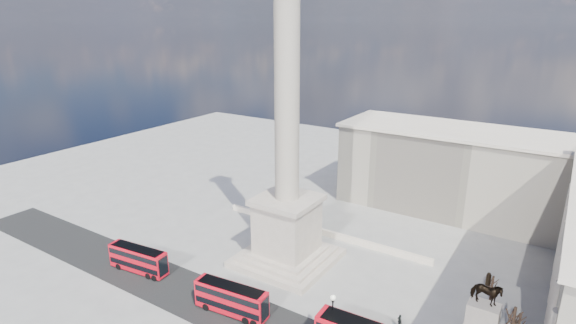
% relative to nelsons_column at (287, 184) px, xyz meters
% --- Properties ---
extents(ground, '(180.00, 180.00, 0.00)m').
position_rel_nelsons_column_xyz_m(ground, '(0.00, -5.00, -12.92)').
color(ground, gray).
rests_on(ground, ground).
extents(asphalt_road, '(120.00, 9.00, 0.01)m').
position_rel_nelsons_column_xyz_m(asphalt_road, '(5.00, -15.00, -12.91)').
color(asphalt_road, black).
rests_on(asphalt_road, ground).
extents(nelsons_column, '(14.00, 14.00, 49.85)m').
position_rel_nelsons_column_xyz_m(nelsons_column, '(0.00, 0.00, 0.00)').
color(nelsons_column, '#B5A797').
rests_on(nelsons_column, ground).
extents(balustrade_wall, '(40.00, 0.60, 1.10)m').
position_rel_nelsons_column_xyz_m(balustrade_wall, '(0.00, 11.00, -12.37)').
color(balustrade_wall, beige).
rests_on(balustrade_wall, ground).
extents(building_northeast, '(51.00, 17.00, 16.60)m').
position_rel_nelsons_column_xyz_m(building_northeast, '(20.00, 35.00, -4.59)').
color(building_northeast, beige).
rests_on(building_northeast, ground).
extents(red_bus_a, '(9.94, 3.31, 3.95)m').
position_rel_nelsons_column_xyz_m(red_bus_a, '(-17.06, -14.84, -10.84)').
color(red_bus_a, red).
rests_on(red_bus_a, ground).
extents(red_bus_b, '(10.23, 3.32, 4.07)m').
position_rel_nelsons_column_xyz_m(red_bus_b, '(1.30, -15.11, -10.78)').
color(red_bus_b, red).
rests_on(red_bus_b, ground).
extents(victorian_lamp, '(0.58, 0.58, 6.77)m').
position_rel_nelsons_column_xyz_m(victorian_lamp, '(14.97, -13.44, -8.93)').
color(victorian_lamp, black).
rests_on(victorian_lamp, ground).
extents(equestrian_statue, '(4.41, 3.30, 9.07)m').
position_rel_nelsons_column_xyz_m(equestrian_statue, '(29.36, -2.84, -9.73)').
color(equestrian_statue, beige).
rests_on(equestrian_statue, ground).
extents(bare_tree_near, '(1.86, 1.86, 8.14)m').
position_rel_nelsons_column_xyz_m(bare_tree_near, '(32.70, -6.18, -6.50)').
color(bare_tree_near, '#332319').
rests_on(bare_tree_near, ground).
extents(bare_tree_mid, '(1.67, 1.67, 6.35)m').
position_rel_nelsons_column_xyz_m(bare_tree_mid, '(33.21, -4.33, -7.92)').
color(bare_tree_mid, '#332319').
rests_on(bare_tree_mid, ground).
extents(bare_tree_far, '(1.59, 1.59, 6.50)m').
position_rel_nelsons_column_xyz_m(bare_tree_far, '(29.43, 1.78, -7.79)').
color(bare_tree_far, '#332319').
rests_on(bare_tree_far, ground).
extents(pedestrian_crossing, '(1.09, 1.10, 1.87)m').
position_rel_nelsons_column_xyz_m(pedestrian_crossing, '(20.59, -6.06, -11.98)').
color(pedestrian_crossing, black).
rests_on(pedestrian_crossing, ground).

